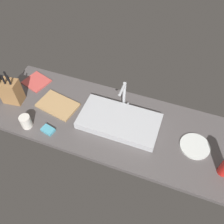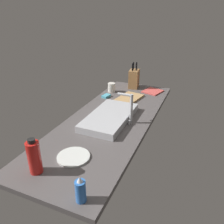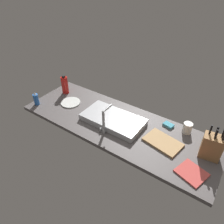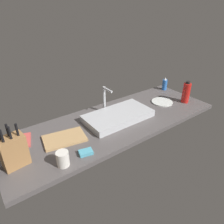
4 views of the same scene
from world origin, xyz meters
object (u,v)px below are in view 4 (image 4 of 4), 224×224
at_px(cutting_board, 65,138).
at_px(soap_bottle, 165,84).
at_px(dish_towel, 17,142).
at_px(coffee_mug, 63,159).
at_px(dinner_plate, 162,102).
at_px(sink_basin, 118,116).
at_px(dish_sponge, 86,152).
at_px(knife_block, 13,151).
at_px(water_bottle, 186,93).
at_px(faucet, 105,98).

height_order(cutting_board, soap_bottle, soap_bottle).
bearing_deg(dish_towel, cutting_board, -30.17).
bearing_deg(coffee_mug, dinner_plate, 11.86).
bearing_deg(sink_basin, dish_sponge, -152.38).
bearing_deg(sink_basin, soap_bottle, 14.28).
bearing_deg(knife_block, dish_sponge, -30.03).
bearing_deg(water_bottle, cutting_board, 174.36).
distance_m(sink_basin, water_bottle, 0.76).
bearing_deg(soap_bottle, water_bottle, -103.71).
xyz_separation_m(faucet, dinner_plate, (0.57, -0.16, -0.14)).
xyz_separation_m(knife_block, dish_sponge, (0.40, -0.17, -0.09)).
xyz_separation_m(sink_basin, dish_towel, (-0.79, 0.16, -0.02)).
height_order(faucet, dish_towel, faucet).
bearing_deg(coffee_mug, knife_block, 142.64).
xyz_separation_m(knife_block, coffee_mug, (0.23, -0.18, -0.06)).
bearing_deg(sink_basin, dish_towel, 168.38).
bearing_deg(cutting_board, knife_block, -169.46).
distance_m(sink_basin, dinner_plate, 0.55).
distance_m(faucet, soap_bottle, 0.85).
xyz_separation_m(sink_basin, dish_sponge, (-0.45, -0.24, -0.02)).
distance_m(sink_basin, knife_block, 0.86).
height_order(knife_block, soap_bottle, knife_block).
height_order(soap_bottle, dish_towel, soap_bottle).
relative_size(knife_block, water_bottle, 1.30).
height_order(soap_bottle, dinner_plate, soap_bottle).
bearing_deg(dinner_plate, faucet, 163.96).
bearing_deg(cutting_board, water_bottle, -5.64).
xyz_separation_m(sink_basin, cutting_board, (-0.50, -0.01, -0.02)).
relative_size(cutting_board, dish_sponge, 3.32).
distance_m(coffee_mug, dish_sponge, 0.17).
bearing_deg(water_bottle, dish_towel, 169.19).
bearing_deg(faucet, coffee_mug, -145.55).
bearing_deg(dish_sponge, faucet, 42.65).
xyz_separation_m(faucet, dish_towel, (-0.77, 0.00, -0.14)).
distance_m(soap_bottle, water_bottle, 0.35).
xyz_separation_m(faucet, dish_sponge, (-0.43, -0.40, -0.13)).
height_order(sink_basin, dish_towel, sink_basin).
xyz_separation_m(knife_block, dish_towel, (0.06, 0.24, -0.10)).
xyz_separation_m(faucet, soap_bottle, (0.85, 0.05, -0.08)).
bearing_deg(cutting_board, dish_sponge, -78.62).
relative_size(sink_basin, cutting_board, 1.93).
height_order(cutting_board, dinner_plate, cutting_board).
distance_m(knife_block, coffee_mug, 0.30).
xyz_separation_m(water_bottle, coffee_mug, (-1.36, -0.12, -0.05)).
distance_m(dish_towel, coffee_mug, 0.45).
relative_size(cutting_board, soap_bottle, 2.06).
bearing_deg(knife_block, dinner_plate, -4.48).
height_order(cutting_board, coffee_mug, coffee_mug).
bearing_deg(cutting_board, coffee_mug, -115.97).
relative_size(knife_block, coffee_mug, 2.87).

